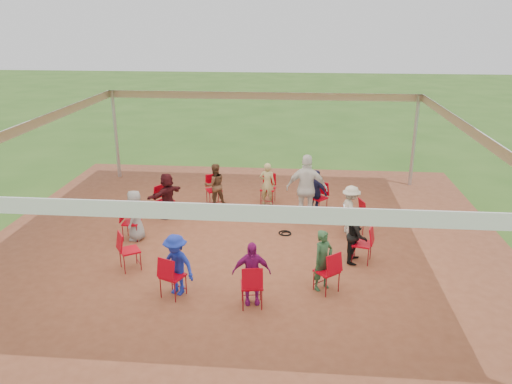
# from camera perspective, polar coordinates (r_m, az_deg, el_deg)

# --- Properties ---
(ground) EXTENTS (80.00, 80.00, 0.00)m
(ground) POSITION_cam_1_polar(r_m,az_deg,el_deg) (12.52, -1.23, -5.82)
(ground) COLOR #335B1C
(ground) RESTS_ON ground
(dirt_patch) EXTENTS (13.00, 13.00, 0.00)m
(dirt_patch) POSITION_cam_1_polar(r_m,az_deg,el_deg) (12.52, -1.23, -5.79)
(dirt_patch) COLOR brown
(dirt_patch) RESTS_ON ground
(tent) EXTENTS (10.33, 10.33, 3.00)m
(tent) POSITION_cam_1_polar(r_m,az_deg,el_deg) (11.70, -1.32, 4.74)
(tent) COLOR #B2B2B7
(tent) RESTS_ON ground
(chair_0) EXTENTS (0.54, 0.53, 0.90)m
(chair_0) POSITION_cam_1_polar(r_m,az_deg,el_deg) (13.13, 11.18, -2.83)
(chair_0) COLOR #B80011
(chair_0) RESTS_ON ground
(chair_1) EXTENTS (0.60, 0.61, 0.90)m
(chair_1) POSITION_cam_1_polar(r_m,az_deg,el_deg) (14.32, 7.13, -0.69)
(chair_1) COLOR #B80011
(chair_1) RESTS_ON ground
(chair_2) EXTENTS (0.47, 0.49, 0.90)m
(chair_2) POSITION_cam_1_polar(r_m,az_deg,el_deg) (14.95, 1.38, 0.34)
(chair_2) COLOR #B80011
(chair_2) RESTS_ON ground
(chair_3) EXTENTS (0.57, 0.58, 0.90)m
(chair_3) POSITION_cam_1_polar(r_m,az_deg,el_deg) (14.90, -4.83, 0.21)
(chair_3) COLOR #B80011
(chair_3) RESTS_ON ground
(chair_4) EXTENTS (0.60, 0.59, 0.90)m
(chair_4) POSITION_cam_1_polar(r_m,az_deg,el_deg) (14.17, -10.39, -1.08)
(chair_4) COLOR #B80011
(chair_4) RESTS_ON ground
(chair_5) EXTENTS (0.44, 0.42, 0.90)m
(chair_5) POSITION_cam_1_polar(r_m,az_deg,el_deg) (12.92, -14.05, -3.42)
(chair_5) COLOR #B80011
(chair_5) RESTS_ON ground
(chair_6) EXTENTS (0.60, 0.59, 0.90)m
(chair_6) POSITION_cam_1_polar(r_m,az_deg,el_deg) (11.44, -14.24, -6.51)
(chair_6) COLOR #B80011
(chair_6) RESTS_ON ground
(chair_7) EXTENTS (0.56, 0.57, 0.90)m
(chair_7) POSITION_cam_1_polar(r_m,az_deg,el_deg) (10.21, -9.49, -9.48)
(chair_7) COLOR #B80011
(chair_7) RESTS_ON ground
(chair_8) EXTENTS (0.48, 0.50, 0.90)m
(chair_8) POSITION_cam_1_polar(r_m,az_deg,el_deg) (9.77, -0.48, -10.62)
(chair_8) COLOR #B80011
(chair_8) RESTS_ON ground
(chair_9) EXTENTS (0.61, 0.61, 0.90)m
(chair_9) POSITION_cam_1_polar(r_m,az_deg,el_deg) (10.35, 8.09, -8.97)
(chair_9) COLOR #B80011
(chair_9) RESTS_ON ground
(chair_10) EXTENTS (0.54, 0.52, 0.90)m
(chair_10) POSITION_cam_1_polar(r_m,az_deg,el_deg) (11.65, 12.03, -5.84)
(chair_10) COLOR #B80011
(chair_10) RESTS_ON ground
(person_seated_0) EXTENTS (0.64, 0.92, 1.29)m
(person_seated_0) POSITION_cam_1_polar(r_m,az_deg,el_deg) (13.01, 10.75, -2.05)
(person_seated_0) COLOR beige
(person_seated_0) RESTS_ON ground
(person_seated_1) EXTENTS (0.83, 0.79, 1.29)m
(person_seated_1) POSITION_cam_1_polar(r_m,az_deg,el_deg) (14.16, 6.86, -0.04)
(person_seated_1) COLOR #1C1F47
(person_seated_1) RESTS_ON ground
(person_seated_2) EXTENTS (0.51, 0.37, 1.29)m
(person_seated_2) POSITION_cam_1_polar(r_m,az_deg,el_deg) (14.77, 1.30, 0.94)
(person_seated_2) COLOR tan
(person_seated_2) RESTS_ON ground
(person_seated_3) EXTENTS (0.72, 0.60, 1.29)m
(person_seated_3) POSITION_cam_1_polar(r_m,az_deg,el_deg) (14.72, -4.73, 0.81)
(person_seated_3) COLOR #513522
(person_seated_3) RESTS_ON ground
(person_seated_4) EXTENTS (1.02, 1.26, 1.29)m
(person_seated_4) POSITION_cam_1_polar(r_m,az_deg,el_deg) (14.02, -10.10, -0.41)
(person_seated_4) COLOR #3F1015
(person_seated_4) RESTS_ON ground
(person_seated_5) EXTENTS (0.36, 0.64, 1.29)m
(person_seated_5) POSITION_cam_1_polar(r_m,az_deg,el_deg) (12.81, -13.61, -2.60)
(person_seated_5) COLOR gray
(person_seated_5) RESTS_ON ground
(person_seated_6) EXTENTS (0.93, 0.72, 1.29)m
(person_seated_6) POSITION_cam_1_polar(r_m,az_deg,el_deg) (10.20, -9.13, -8.20)
(person_seated_6) COLOR #182BA6
(person_seated_6) RESTS_ON ground
(person_seated_7) EXTENTS (0.81, 0.50, 1.29)m
(person_seated_7) POSITION_cam_1_polar(r_m,az_deg,el_deg) (9.77, -0.53, -9.23)
(person_seated_7) COLOR #921672
(person_seated_7) RESTS_ON ground
(person_seated_8) EXTENTS (0.56, 0.54, 1.29)m
(person_seated_8) POSITION_cam_1_polar(r_m,az_deg,el_deg) (10.33, 7.67, -7.73)
(person_seated_8) COLOR #284F2F
(person_seated_8) RESTS_ON ground
(person_seated_9) EXTENTS (0.52, 0.70, 1.29)m
(person_seated_9) POSITION_cam_1_polar(r_m,az_deg,el_deg) (11.59, 11.51, -4.85)
(person_seated_9) COLOR black
(person_seated_9) RESTS_ON ground
(standing_person) EXTENTS (1.15, 0.65, 1.90)m
(standing_person) POSITION_cam_1_polar(r_m,az_deg,el_deg) (13.48, 5.84, 0.36)
(standing_person) COLOR silver
(standing_person) RESTS_ON ground
(cable_coil) EXTENTS (0.44, 0.44, 0.03)m
(cable_coil) POSITION_cam_1_polar(r_m,az_deg,el_deg) (13.01, 3.37, -4.73)
(cable_coil) COLOR black
(cable_coil) RESTS_ON ground
(laptop) EXTENTS (0.36, 0.41, 0.24)m
(laptop) POSITION_cam_1_polar(r_m,az_deg,el_deg) (12.96, 10.10, -2.24)
(laptop) COLOR #B7B7BC
(laptop) RESTS_ON ground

